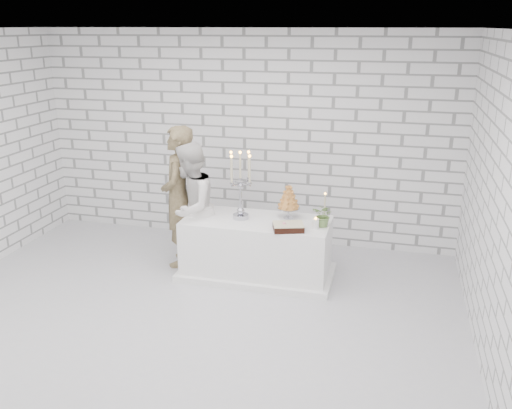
% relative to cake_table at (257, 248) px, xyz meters
% --- Properties ---
extents(ground, '(6.00, 5.00, 0.01)m').
position_rel_cake_table_xyz_m(ground, '(-0.50, -1.24, -0.38)').
color(ground, silver).
rests_on(ground, ground).
extents(ceiling, '(6.00, 5.00, 0.01)m').
position_rel_cake_table_xyz_m(ceiling, '(-0.50, -1.24, 2.62)').
color(ceiling, white).
rests_on(ceiling, ground).
extents(wall_back, '(6.00, 0.01, 3.00)m').
position_rel_cake_table_xyz_m(wall_back, '(-0.50, 1.26, 1.12)').
color(wall_back, white).
rests_on(wall_back, ground).
extents(wall_front, '(6.00, 0.01, 3.00)m').
position_rel_cake_table_xyz_m(wall_front, '(-0.50, -3.74, 1.12)').
color(wall_front, white).
rests_on(wall_front, ground).
extents(wall_right, '(0.01, 5.00, 3.00)m').
position_rel_cake_table_xyz_m(wall_right, '(2.50, -1.24, 1.12)').
color(wall_right, white).
rests_on(wall_right, ground).
extents(cake_table, '(1.80, 0.80, 0.75)m').
position_rel_cake_table_xyz_m(cake_table, '(0.00, 0.00, 0.00)').
color(cake_table, white).
rests_on(cake_table, ground).
extents(groom, '(0.56, 0.75, 1.84)m').
position_rel_cake_table_xyz_m(groom, '(-1.08, 0.14, 0.55)').
color(groom, brown).
rests_on(groom, ground).
extents(bride, '(0.67, 0.84, 1.67)m').
position_rel_cake_table_xyz_m(bride, '(-0.87, -0.00, 0.46)').
color(bride, silver).
rests_on(bride, ground).
extents(candelabra, '(0.44, 0.44, 0.86)m').
position_rel_cake_table_xyz_m(candelabra, '(-0.20, -0.00, 0.80)').
color(candelabra, '#A7A7B1').
rests_on(candelabra, cake_table).
extents(croquembouche, '(0.31, 0.31, 0.44)m').
position_rel_cake_table_xyz_m(croquembouche, '(0.37, 0.16, 0.60)').
color(croquembouche, '#B56E2A').
rests_on(croquembouche, cake_table).
extents(chocolate_cake, '(0.41, 0.35, 0.08)m').
position_rel_cake_table_xyz_m(chocolate_cake, '(0.45, -0.26, 0.42)').
color(chocolate_cake, black).
rests_on(chocolate_cake, cake_table).
extents(pillar_candle, '(0.10, 0.10, 0.12)m').
position_rel_cake_table_xyz_m(pillar_candle, '(0.75, -0.12, 0.44)').
color(pillar_candle, white).
rests_on(pillar_candle, cake_table).
extents(extra_taper, '(0.06, 0.06, 0.32)m').
position_rel_cake_table_xyz_m(extra_taper, '(0.80, 0.23, 0.54)').
color(extra_taper, beige).
rests_on(extra_taper, cake_table).
extents(flowers, '(0.31, 0.29, 0.28)m').
position_rel_cake_table_xyz_m(flowers, '(0.83, -0.03, 0.52)').
color(flowers, '#507239').
rests_on(flowers, cake_table).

